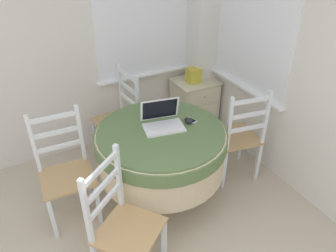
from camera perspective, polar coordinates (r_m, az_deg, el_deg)
corner_room_shell at (r=2.85m, az=2.21°, el=10.99°), size 4.49×4.67×2.55m
round_dining_table at (r=2.92m, az=-1.22°, el=-3.79°), size 1.16×1.16×0.78m
laptop at (r=2.85m, az=-0.98°, el=0.87°), size 0.39×0.33×0.23m
computer_mouse at (r=2.91m, az=3.54°, el=0.94°), size 0.06×0.09×0.05m
cell_phone at (r=2.95m, az=4.13°, el=0.98°), size 0.08×0.12×0.01m
dining_chair_near_back_window at (r=3.59m, az=-8.41°, el=1.24°), size 0.45×0.47×1.02m
dining_chair_near_right_window at (r=3.33m, az=12.05°, el=-1.96°), size 0.50×0.48×1.02m
dining_chair_camera_near at (r=2.44m, az=-7.80°, el=-16.92°), size 0.60×0.59×1.02m
dining_chair_left_flank at (r=2.97m, az=-17.34°, el=-7.70°), size 0.46×0.43×1.02m
corner_cabinet at (r=4.16m, az=4.57°, el=3.74°), size 0.51×0.45×0.66m
storage_box at (r=3.94m, az=4.45°, el=8.78°), size 0.15×0.14×0.17m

